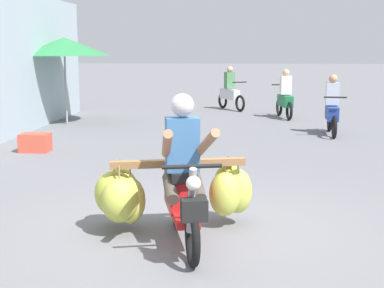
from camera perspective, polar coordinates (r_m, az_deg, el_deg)
The scene contains 7 objects.
ground_plane at distance 6.42m, azimuth -0.41°, elevation -8.96°, with size 120.00×120.00×0.00m, color slate.
motorbike_main_loaded at distance 6.33m, azimuth -2.44°, elevation -4.52°, with size 1.76×1.88×1.58m.
motorbike_distant_ahead_left at distance 16.63m, azimuth 9.21°, elevation 4.49°, with size 0.56×1.61×1.40m.
motorbike_distant_ahead_right at distance 13.80m, azimuth 13.73°, elevation 3.28°, with size 0.50×1.62×1.40m.
motorbike_distant_far_ahead at distance 18.66m, azimuth 3.80°, elevation 5.16°, with size 0.95×1.42×1.40m.
market_umbrella_near_shop at distance 15.50m, azimuth -12.56°, elevation 9.43°, with size 2.34×2.34×2.27m.
produce_crate at distance 11.66m, azimuth -15.30°, elevation 0.13°, with size 0.56×0.40×0.36m, color #CC4C38.
Camera 1 is at (0.56, -6.06, 2.06)m, focal length 53.76 mm.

